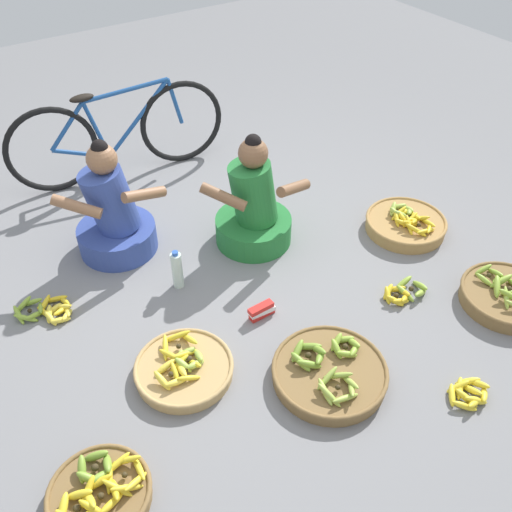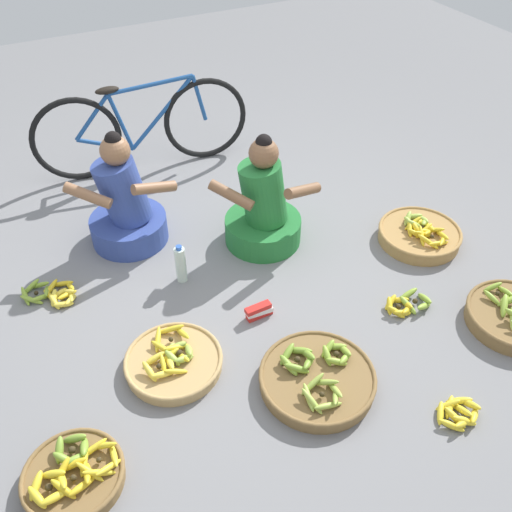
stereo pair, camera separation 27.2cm
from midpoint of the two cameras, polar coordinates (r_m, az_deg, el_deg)
The scene contains 14 objects.
ground_plane at distance 3.59m, azimuth -3.92°, elevation -2.58°, with size 10.00×10.00×0.00m, color slate.
vendor_woman_front at distance 3.74m, azimuth -2.34°, elevation 4.69°, with size 0.70×0.54×0.81m.
vendor_woman_behind at distance 3.82m, azimuth -16.27°, elevation 3.78°, with size 0.69×0.52×0.82m.
bicycle_leaning at distance 4.57m, azimuth -15.49°, elevation 11.79°, with size 1.70×0.26×0.73m.
banana_basket_front_right at distance 3.10m, azimuth -9.91°, elevation -11.26°, with size 0.54×0.54×0.14m.
banana_basket_mid_right at distance 2.80m, azimuth -18.52°, elevation -22.04°, with size 0.47×0.47×0.15m.
banana_basket_near_vendor at distance 3.05m, azimuth 4.95°, elevation -11.72°, with size 0.62×0.62×0.15m.
banana_basket_front_center at distance 3.68m, azimuth 22.28°, elevation -3.83°, with size 0.56×0.56×0.18m.
banana_basket_back_left at distance 4.05m, azimuth 13.14°, elevation 3.18°, with size 0.57×0.57×0.17m.
loose_bananas_front_left at distance 3.13m, azimuth 18.44°, elevation -13.19°, with size 0.26×0.21×0.08m.
loose_bananas_back_center at distance 3.63m, azimuth -22.40°, elevation -5.19°, with size 0.34×0.32×0.08m.
loose_bananas_mid_left at distance 3.55m, azimuth 12.64°, elevation -3.73°, with size 0.31×0.20×0.09m.
water_bottle at distance 3.52m, azimuth -10.22°, elevation -1.49°, with size 0.07×0.07×0.28m.
packet_carton_stack at distance 3.33m, azimuth -1.77°, elevation -5.67°, with size 0.17×0.06×0.09m.
Camera 1 is at (-1.34, -2.25, 2.45)m, focal length 39.37 mm.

